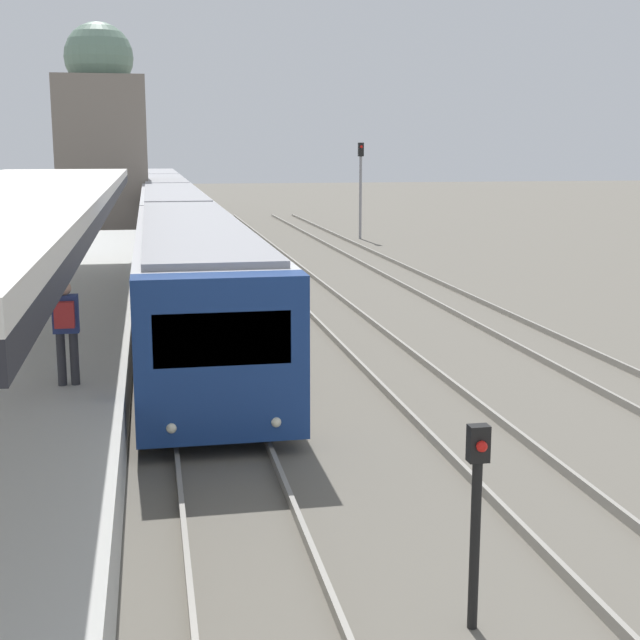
% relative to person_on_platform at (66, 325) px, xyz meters
% --- Properties ---
extents(platform_canopy, '(4.00, 27.29, 3.01)m').
position_rel_person_on_platform_xyz_m(platform_canopy, '(-1.30, 3.77, 1.91)').
color(platform_canopy, beige).
rests_on(platform_canopy, station_platform).
extents(person_on_platform, '(0.40, 0.40, 1.66)m').
position_rel_person_on_platform_xyz_m(person_on_platform, '(0.00, 0.00, 0.00)').
color(person_on_platform, '#2D2D33').
rests_on(person_on_platform, station_platform).
extents(train_near, '(2.65, 67.88, 2.93)m').
position_rel_person_on_platform_xyz_m(train_near, '(2.35, 32.69, -0.33)').
color(train_near, navy).
rests_on(train_near, ground_plane).
extents(signal_post_near, '(0.20, 0.21, 2.09)m').
position_rel_person_on_platform_xyz_m(signal_post_near, '(4.35, -6.53, -0.68)').
color(signal_post_near, black).
rests_on(signal_post_near, ground_plane).
extents(signal_mast_far, '(0.28, 0.29, 4.97)m').
position_rel_person_on_platform_xyz_m(signal_mast_far, '(12.20, 31.34, 1.17)').
color(signal_mast_far, gray).
rests_on(signal_mast_far, ground_plane).
extents(distant_domed_building, '(4.87, 4.87, 11.46)m').
position_rel_person_on_platform_xyz_m(distant_domed_building, '(-1.07, 37.79, 3.41)').
color(distant_domed_building, slate).
rests_on(distant_domed_building, ground_plane).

